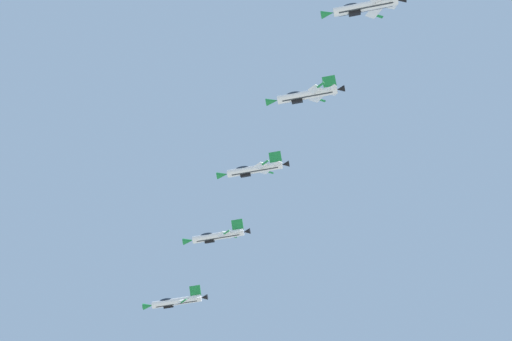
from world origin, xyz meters
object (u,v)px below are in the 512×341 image
at_px(fighter_jet_lead, 176,302).
at_px(fighter_jet_left_wing, 217,236).
at_px(fighter_jet_left_outer, 306,95).
at_px(fighter_jet_right_wing, 253,170).
at_px(fighter_jet_right_outer, 364,7).

distance_m(fighter_jet_lead, fighter_jet_left_wing, 19.95).
xyz_separation_m(fighter_jet_lead, fighter_jet_left_outer, (37.81, -47.19, -0.43)).
bearing_deg(fighter_jet_lead, fighter_jet_right_wing, -140.96).
relative_size(fighter_jet_lead, fighter_jet_left_outer, 1.00).
distance_m(fighter_jet_right_wing, fighter_jet_right_outer, 41.04).
relative_size(fighter_jet_right_wing, fighter_jet_right_outer, 1.00).
bearing_deg(fighter_jet_left_wing, fighter_jet_right_wing, -144.11).
relative_size(fighter_jet_left_outer, fighter_jet_right_outer, 1.00).
xyz_separation_m(fighter_jet_left_wing, fighter_jet_right_outer, (37.89, -47.85, -3.24)).
height_order(fighter_jet_left_outer, fighter_jet_right_outer, fighter_jet_right_outer).
bearing_deg(fighter_jet_lead, fighter_jet_left_wing, -137.75).
height_order(fighter_jet_lead, fighter_jet_right_outer, fighter_jet_lead).
height_order(fighter_jet_lead, fighter_jet_left_outer, fighter_jet_lead).
height_order(fighter_jet_left_wing, fighter_jet_right_outer, fighter_jet_left_wing).
bearing_deg(fighter_jet_lead, fighter_jet_right_outer, -139.85).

